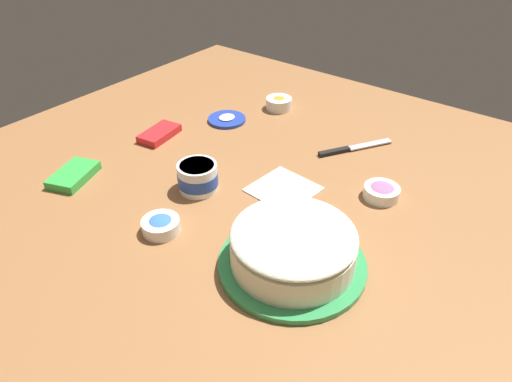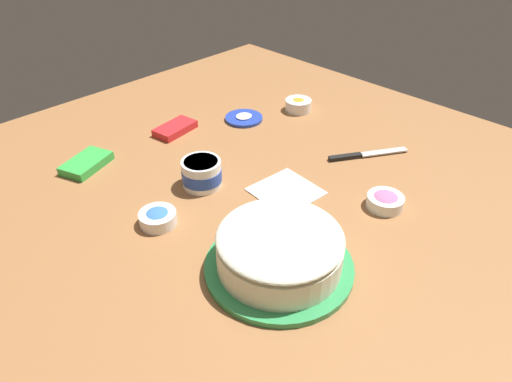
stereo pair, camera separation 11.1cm
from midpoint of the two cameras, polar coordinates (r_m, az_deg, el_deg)
name	(u,v)px [view 1 (the left image)]	position (r m, az deg, el deg)	size (l,w,h in m)	color
ground_plane	(241,176)	(1.23, -4.45, 1.76)	(1.54, 1.54, 0.00)	#936038
frosted_cake	(293,248)	(0.93, 1.15, -7.21)	(0.31, 0.31, 0.11)	#339351
frosting_tub	(198,177)	(1.18, -9.89, 1.66)	(0.10, 0.10, 0.07)	white
frosting_tub_lid	(227,119)	(1.51, -5.74, 8.72)	(0.12, 0.12, 0.02)	#233DAD
spreading_knife	(349,149)	(1.36, 9.08, 5.08)	(0.21, 0.14, 0.01)	silver
sprinkle_bowl_pink	(382,191)	(1.17, 12.58, -0.14)	(0.09, 0.09, 0.04)	white
sprinkle_bowl_blue	(162,225)	(1.07, -14.46, -4.25)	(0.09, 0.09, 0.03)	white
sprinkle_bowl_orange	(279,103)	(1.58, 0.78, 10.75)	(0.09, 0.09, 0.04)	white
candy_box_lower	(159,134)	(1.45, -13.98, 6.79)	(0.13, 0.07, 0.02)	red
candy_box_upper	(74,175)	(1.32, -23.79, 1.73)	(0.13, 0.08, 0.02)	green
paper_napkin	(283,189)	(1.17, 0.69, 0.20)	(0.15, 0.15, 0.01)	white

